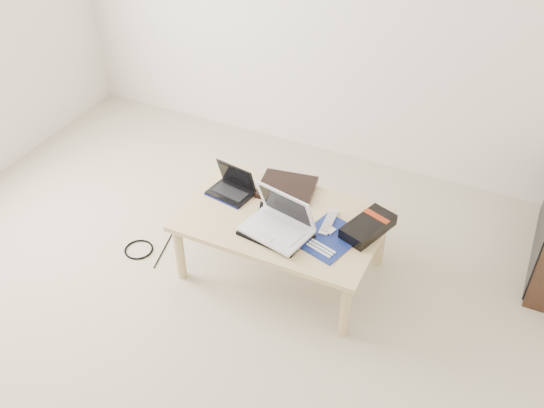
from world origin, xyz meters
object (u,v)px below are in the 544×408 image
at_px(netbook, 232,187).
at_px(white_laptop, 279,222).
at_px(gpu_box, 368,227).
at_px(coffee_table, 282,224).

xyz_separation_m(netbook, white_laptop, (0.39, -0.20, 0.03)).
bearing_deg(gpu_box, netbook, -179.29).
distance_m(coffee_table, white_laptop, 0.17).
bearing_deg(white_laptop, coffee_table, 107.68).
xyz_separation_m(white_laptop, gpu_box, (0.43, 0.21, -0.04)).
bearing_deg(gpu_box, coffee_table, -168.83).
relative_size(coffee_table, white_laptop, 2.78).
relative_size(netbook, white_laptop, 0.69).
bearing_deg(gpu_box, white_laptop, -154.34).
height_order(coffee_table, white_laptop, white_laptop).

